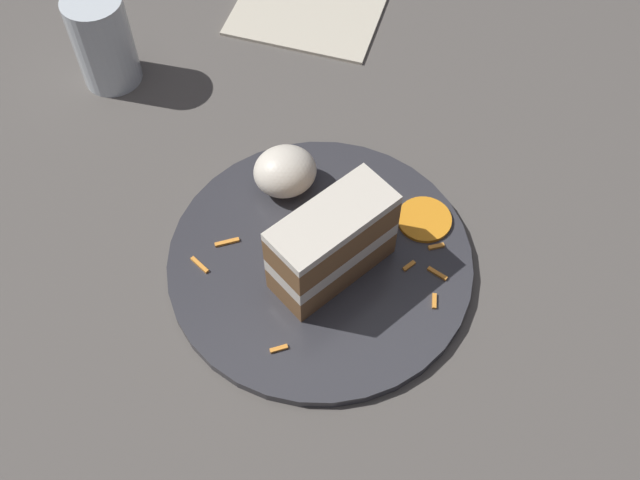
{
  "coord_description": "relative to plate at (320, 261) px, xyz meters",
  "views": [
    {
      "loc": [
        -0.08,
        -0.42,
        0.66
      ],
      "look_at": [
        0.03,
        -0.04,
        0.06
      ],
      "focal_mm": 42.0,
      "sensor_mm": 36.0,
      "label": 1
    }
  ],
  "objects": [
    {
      "name": "dining_table",
      "position": [
        -0.03,
        0.04,
        -0.02
      ],
      "size": [
        1.35,
        1.05,
        0.02
      ],
      "primitive_type": "cube",
      "color": "#56514C",
      "rests_on": "ground"
    },
    {
      "name": "drinking_glass",
      "position": [
        -0.17,
        0.32,
        0.04
      ],
      "size": [
        0.07,
        0.07,
        0.11
      ],
      "color": "silver",
      "rests_on": "dining_table"
    },
    {
      "name": "menu_card",
      "position": [
        0.09,
        0.38,
        -0.0
      ],
      "size": [
        0.24,
        0.23,
        0.0
      ],
      "primitive_type": "cube",
      "rotation": [
        0.0,
        0.0,
        1.01
      ],
      "color": "beige",
      "rests_on": "dining_table"
    },
    {
      "name": "plate",
      "position": [
        0.0,
        0.0,
        0.0
      ],
      "size": [
        0.3,
        0.3,
        0.01
      ],
      "primitive_type": "cylinder",
      "color": "#333338",
      "rests_on": "dining_table"
    },
    {
      "name": "cake_slice",
      "position": [
        0.01,
        -0.02,
        0.05
      ],
      "size": [
        0.13,
        0.1,
        0.09
      ],
      "rotation": [
        0.0,
        0.0,
        2.01
      ],
      "color": "brown",
      "rests_on": "plate"
    },
    {
      "name": "ground_plane",
      "position": [
        -0.03,
        0.04,
        -0.03
      ],
      "size": [
        6.0,
        6.0,
        0.0
      ],
      "primitive_type": "plane",
      "color": "black",
      "rests_on": "ground"
    },
    {
      "name": "cream_dollop",
      "position": [
        -0.01,
        0.1,
        0.03
      ],
      "size": [
        0.07,
        0.06,
        0.05
      ],
      "primitive_type": "ellipsoid",
      "color": "silver",
      "rests_on": "plate"
    },
    {
      "name": "orange_garnish",
      "position": [
        0.12,
        0.01,
        0.01
      ],
      "size": [
        0.06,
        0.06,
        0.0
      ],
      "primitive_type": "cylinder",
      "color": "orange",
      "rests_on": "plate"
    },
    {
      "name": "carrot_shreds_scatter",
      "position": [
        0.01,
        -0.02,
        0.01
      ],
      "size": [
        0.25,
        0.13,
        0.0
      ],
      "color": "orange",
      "rests_on": "plate"
    }
  ]
}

